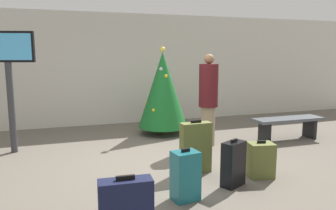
{
  "coord_description": "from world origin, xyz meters",
  "views": [
    {
      "loc": [
        -1.5,
        -5.01,
        1.83
      ],
      "look_at": [
        0.39,
        0.62,
        0.9
      ],
      "focal_mm": 34.89,
      "sensor_mm": 36.0,
      "label": 1
    }
  ],
  "objects_px": {
    "waiting_bench": "(288,123)",
    "holiday_tree": "(163,90)",
    "suitcase_0": "(196,148)",
    "suitcase_1": "(185,176)",
    "suitcase_3": "(233,164)",
    "suitcase_4": "(261,160)",
    "flight_info_kiosk": "(8,68)",
    "traveller_0": "(208,98)"
  },
  "relations": [
    {
      "from": "waiting_bench",
      "to": "holiday_tree",
      "type": "bearing_deg",
      "value": 149.81
    },
    {
      "from": "holiday_tree",
      "to": "waiting_bench",
      "type": "xyz_separation_m",
      "value": [
        2.38,
        -1.38,
        -0.66
      ]
    },
    {
      "from": "suitcase_0",
      "to": "suitcase_1",
      "type": "distance_m",
      "value": 1.01
    },
    {
      "from": "holiday_tree",
      "to": "suitcase_3",
      "type": "xyz_separation_m",
      "value": [
        0.01,
        -3.21,
        -0.7
      ]
    },
    {
      "from": "holiday_tree",
      "to": "suitcase_1",
      "type": "height_order",
      "value": "holiday_tree"
    },
    {
      "from": "holiday_tree",
      "to": "suitcase_4",
      "type": "height_order",
      "value": "holiday_tree"
    },
    {
      "from": "suitcase_3",
      "to": "holiday_tree",
      "type": "bearing_deg",
      "value": 90.2
    },
    {
      "from": "holiday_tree",
      "to": "flight_info_kiosk",
      "type": "distance_m",
      "value": 3.18
    },
    {
      "from": "flight_info_kiosk",
      "to": "traveller_0",
      "type": "height_order",
      "value": "flight_info_kiosk"
    },
    {
      "from": "holiday_tree",
      "to": "waiting_bench",
      "type": "relative_size",
      "value": 1.29
    },
    {
      "from": "holiday_tree",
      "to": "suitcase_1",
      "type": "bearing_deg",
      "value": -102.96
    },
    {
      "from": "flight_info_kiosk",
      "to": "traveller_0",
      "type": "bearing_deg",
      "value": -11.16
    },
    {
      "from": "waiting_bench",
      "to": "suitcase_1",
      "type": "height_order",
      "value": "suitcase_1"
    },
    {
      "from": "holiday_tree",
      "to": "suitcase_3",
      "type": "distance_m",
      "value": 3.29
    },
    {
      "from": "suitcase_0",
      "to": "waiting_bench",
      "type": "bearing_deg",
      "value": 23.69
    },
    {
      "from": "traveller_0",
      "to": "suitcase_1",
      "type": "relative_size",
      "value": 2.73
    },
    {
      "from": "waiting_bench",
      "to": "suitcase_3",
      "type": "relative_size",
      "value": 2.31
    },
    {
      "from": "waiting_bench",
      "to": "suitcase_4",
      "type": "bearing_deg",
      "value": -137.49
    },
    {
      "from": "holiday_tree",
      "to": "suitcase_3",
      "type": "bearing_deg",
      "value": -89.8
    },
    {
      "from": "waiting_bench",
      "to": "suitcase_4",
      "type": "height_order",
      "value": "suitcase_4"
    },
    {
      "from": "traveller_0",
      "to": "suitcase_0",
      "type": "distance_m",
      "value": 1.67
    },
    {
      "from": "waiting_bench",
      "to": "traveller_0",
      "type": "distance_m",
      "value": 1.92
    },
    {
      "from": "flight_info_kiosk",
      "to": "waiting_bench",
      "type": "xyz_separation_m",
      "value": [
        5.47,
        -0.89,
        -1.22
      ]
    },
    {
      "from": "suitcase_0",
      "to": "suitcase_4",
      "type": "bearing_deg",
      "value": -30.12
    },
    {
      "from": "suitcase_4",
      "to": "suitcase_3",
      "type": "bearing_deg",
      "value": -163.01
    },
    {
      "from": "holiday_tree",
      "to": "suitcase_4",
      "type": "relative_size",
      "value": 3.56
    },
    {
      "from": "flight_info_kiosk",
      "to": "holiday_tree",
      "type": "bearing_deg",
      "value": 9.07
    },
    {
      "from": "suitcase_0",
      "to": "suitcase_4",
      "type": "relative_size",
      "value": 1.48
    },
    {
      "from": "suitcase_1",
      "to": "holiday_tree",
      "type": "bearing_deg",
      "value": 77.04
    },
    {
      "from": "holiday_tree",
      "to": "flight_info_kiosk",
      "type": "relative_size",
      "value": 0.89
    },
    {
      "from": "suitcase_3",
      "to": "suitcase_4",
      "type": "height_order",
      "value": "suitcase_3"
    },
    {
      "from": "suitcase_3",
      "to": "waiting_bench",
      "type": "bearing_deg",
      "value": 37.65
    },
    {
      "from": "traveller_0",
      "to": "suitcase_3",
      "type": "distance_m",
      "value": 2.17
    },
    {
      "from": "traveller_0",
      "to": "suitcase_4",
      "type": "height_order",
      "value": "traveller_0"
    },
    {
      "from": "holiday_tree",
      "to": "flight_info_kiosk",
      "type": "height_order",
      "value": "flight_info_kiosk"
    },
    {
      "from": "suitcase_0",
      "to": "holiday_tree",
      "type": "bearing_deg",
      "value": 83.88
    },
    {
      "from": "suitcase_0",
      "to": "suitcase_3",
      "type": "bearing_deg",
      "value": -66.8
    },
    {
      "from": "holiday_tree",
      "to": "traveller_0",
      "type": "bearing_deg",
      "value": -65.02
    },
    {
      "from": "suitcase_4",
      "to": "holiday_tree",
      "type": "bearing_deg",
      "value": 100.69
    },
    {
      "from": "traveller_0",
      "to": "suitcase_1",
      "type": "height_order",
      "value": "traveller_0"
    },
    {
      "from": "waiting_bench",
      "to": "suitcase_1",
      "type": "xyz_separation_m",
      "value": [
        -3.16,
        -2.03,
        -0.05
      ]
    },
    {
      "from": "suitcase_3",
      "to": "suitcase_1",
      "type": "bearing_deg",
      "value": -165.77
    }
  ]
}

